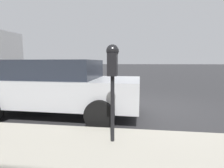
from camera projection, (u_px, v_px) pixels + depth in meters
ground_plane at (146, 108)px, 5.39m from camera, size 220.00×220.00×0.00m
parking_meter at (113, 68)px, 2.62m from camera, size 0.21×0.19×1.50m
car_silver at (58, 86)px, 4.69m from camera, size 2.15×4.31×1.47m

